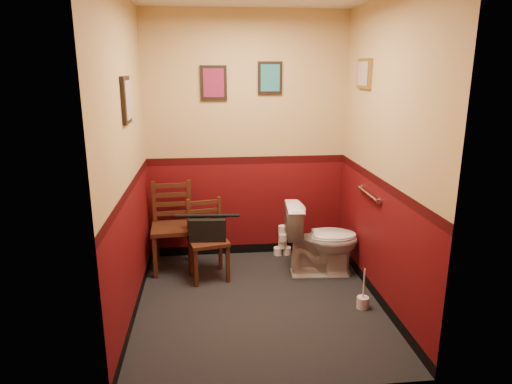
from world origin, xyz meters
TOP-DOWN VIEW (x-y plane):
  - floor at (0.00, 0.00)m, footprint 2.20×2.40m
  - wall_back at (0.00, 1.20)m, footprint 2.20×0.00m
  - wall_front at (0.00, -1.20)m, footprint 2.20×0.00m
  - wall_left at (-1.10, 0.00)m, footprint 0.00×2.40m
  - wall_right at (1.10, 0.00)m, footprint 0.00×2.40m
  - grab_bar at (1.07, 0.25)m, footprint 0.05×0.56m
  - framed_print_back_a at (-0.35, 1.18)m, footprint 0.28×0.04m
  - framed_print_back_b at (0.25, 1.18)m, footprint 0.26×0.04m
  - framed_print_left at (-1.08, 0.10)m, footprint 0.04×0.30m
  - framed_print_right at (1.08, 0.60)m, footprint 0.04×0.34m
  - toilet at (0.72, 0.58)m, footprint 0.80×0.48m
  - toilet_brush at (0.92, -0.18)m, footprint 0.11×0.11m
  - chair_left at (-0.82, 0.88)m, footprint 0.46×0.46m
  - chair_right at (-0.46, 0.63)m, footprint 0.45×0.45m
  - handbag at (-0.45, 0.59)m, footprint 0.38×0.21m
  - tp_stack at (0.40, 1.10)m, footprint 0.20×0.12m

SIDE VIEW (x-z plane):
  - floor at x=0.00m, z-range 0.00..0.00m
  - toilet_brush at x=0.92m, z-range -0.13..0.25m
  - tp_stack at x=0.40m, z-range -0.03..0.33m
  - toilet at x=0.72m, z-range 0.00..0.75m
  - chair_right at x=-0.46m, z-range 0.00..0.81m
  - chair_left at x=-0.82m, z-range 0.00..0.94m
  - handbag at x=-0.45m, z-range 0.41..0.67m
  - grab_bar at x=1.07m, z-range 0.92..0.98m
  - wall_back at x=0.00m, z-range 0.00..2.70m
  - wall_front at x=0.00m, z-range 0.00..2.70m
  - wall_left at x=-1.10m, z-range 0.00..2.70m
  - wall_right at x=1.10m, z-range 0.00..2.70m
  - framed_print_left at x=-1.08m, z-range 1.66..2.04m
  - framed_print_back_a at x=-0.35m, z-range 1.77..2.13m
  - framed_print_back_b at x=0.25m, z-range 1.83..2.17m
  - framed_print_right at x=1.08m, z-range 1.91..2.19m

